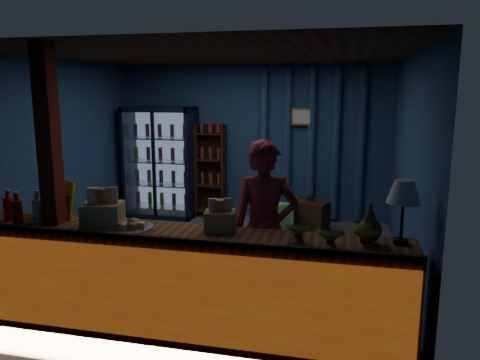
% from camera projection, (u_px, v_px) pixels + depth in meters
% --- Properties ---
extents(ground, '(4.60, 4.60, 0.00)m').
position_uv_depth(ground, '(219.00, 258.00, 6.15)').
color(ground, '#515154').
rests_on(ground, ground).
extents(room_walls, '(4.60, 4.60, 4.60)m').
position_uv_depth(room_walls, '(217.00, 140.00, 5.85)').
color(room_walls, navy).
rests_on(room_walls, ground).
extents(counter, '(4.40, 0.57, 0.99)m').
position_uv_depth(counter, '(161.00, 281.00, 4.23)').
color(counter, brown).
rests_on(counter, ground).
extents(support_post, '(0.16, 0.16, 2.60)m').
position_uv_depth(support_post, '(52.00, 187.00, 4.32)').
color(support_post, maroon).
rests_on(support_post, ground).
extents(beverage_cooler, '(1.20, 0.62, 1.90)m').
position_uv_depth(beverage_cooler, '(162.00, 163.00, 8.15)').
color(beverage_cooler, black).
rests_on(beverage_cooler, ground).
extents(bottle_shelf, '(0.50, 0.28, 1.60)m').
position_uv_depth(bottle_shelf, '(211.00, 171.00, 8.13)').
color(bottle_shelf, '#392012').
rests_on(bottle_shelf, ground).
extents(curtain_folds, '(1.74, 0.14, 2.50)m').
position_uv_depth(curtain_folds, '(311.00, 144.00, 7.73)').
color(curtain_folds, navy).
rests_on(curtain_folds, room_walls).
extents(framed_picture, '(0.36, 0.04, 0.28)m').
position_uv_depth(framed_picture, '(302.00, 117.00, 7.64)').
color(framed_picture, gold).
rests_on(framed_picture, room_walls).
extents(shopkeeper, '(0.69, 0.52, 1.73)m').
position_uv_depth(shopkeeper, '(264.00, 231.00, 4.44)').
color(shopkeeper, maroon).
rests_on(shopkeeper, ground).
extents(green_chair, '(0.61, 0.62, 0.55)m').
position_uv_depth(green_chair, '(276.00, 216.00, 7.18)').
color(green_chair, '#5AB46C').
rests_on(green_chair, ground).
extents(side_table, '(0.64, 0.55, 0.59)m').
position_uv_depth(side_table, '(310.00, 217.00, 7.24)').
color(side_table, '#392012').
rests_on(side_table, ground).
extents(yellow_sign, '(0.47, 0.26, 0.37)m').
position_uv_depth(yellow_sign, '(58.00, 198.00, 4.59)').
color(yellow_sign, yellow).
rests_on(yellow_sign, counter).
extents(soda_bottles, '(0.41, 0.17, 0.31)m').
position_uv_depth(soda_bottles, '(21.00, 209.00, 4.40)').
color(soda_bottles, red).
rests_on(soda_bottles, counter).
extents(snack_box_left, '(0.40, 0.35, 0.36)m').
position_uv_depth(snack_box_left, '(103.00, 213.00, 4.24)').
color(snack_box_left, '#9C824B').
rests_on(snack_box_left, counter).
extents(snack_box_centre, '(0.31, 0.27, 0.29)m').
position_uv_depth(snack_box_centre, '(220.00, 219.00, 4.15)').
color(snack_box_centre, '#9C824B').
rests_on(snack_box_centre, counter).
extents(pastry_tray, '(0.44, 0.44, 0.07)m').
position_uv_depth(pastry_tray, '(129.00, 226.00, 4.20)').
color(pastry_tray, silver).
rests_on(pastry_tray, counter).
extents(banana_bunches, '(0.77, 0.30, 0.17)m').
position_uv_depth(banana_bunches, '(331.00, 233.00, 3.80)').
color(banana_bunches, gold).
rests_on(banana_bunches, counter).
extents(table_lamp, '(0.27, 0.27, 0.53)m').
position_uv_depth(table_lamp, '(404.00, 194.00, 3.72)').
color(table_lamp, black).
rests_on(table_lamp, counter).
extents(pineapple, '(0.20, 0.20, 0.34)m').
position_uv_depth(pineapple, '(369.00, 227.00, 3.78)').
color(pineapple, olive).
rests_on(pineapple, counter).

